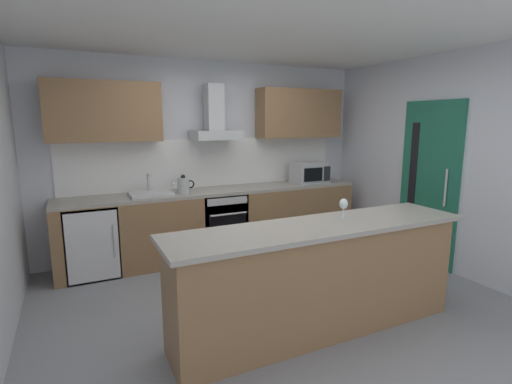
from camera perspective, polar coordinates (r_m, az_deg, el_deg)
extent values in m
cube|color=gray|center=(4.07, 2.57, -15.96)|extent=(5.58, 4.78, 0.02)
cube|color=white|center=(3.73, 2.93, 22.95)|extent=(5.58, 4.78, 0.02)
cube|color=silver|center=(5.46, -7.11, 5.13)|extent=(5.58, 0.12, 2.60)
cube|color=silver|center=(5.22, 26.11, 3.90)|extent=(0.12, 4.78, 2.60)
cube|color=white|center=(5.40, -6.84, 4.33)|extent=(3.90, 0.02, 0.66)
cube|color=olive|center=(5.26, -5.55, -4.68)|extent=(4.03, 0.60, 0.86)
cube|color=#9E998E|center=(5.16, -5.64, 0.15)|extent=(4.03, 0.60, 0.04)
cube|color=olive|center=(3.42, 9.33, -12.82)|extent=(2.58, 0.52, 0.92)
cube|color=#9E998E|center=(3.26, 9.58, -5.09)|extent=(2.68, 0.64, 0.04)
cube|color=olive|center=(4.94, -21.58, 11.01)|extent=(1.29, 0.32, 0.70)
cube|color=olive|center=(5.81, 6.42, 11.49)|extent=(1.29, 0.32, 0.70)
cube|color=#1E664C|center=(5.28, 24.25, 1.09)|extent=(0.04, 0.85, 2.05)
cube|color=black|center=(5.40, 22.24, 2.52)|extent=(0.01, 0.11, 1.31)
cylinder|color=#B7BABC|center=(5.08, 26.29, 0.59)|extent=(0.03, 0.03, 0.45)
cube|color=slate|center=(5.24, -5.37, -4.40)|extent=(0.60, 0.56, 0.80)
cube|color=black|center=(5.00, -4.18, -5.90)|extent=(0.50, 0.02, 0.48)
cube|color=#B7BABC|center=(4.90, -4.24, -1.36)|extent=(0.54, 0.02, 0.09)
cylinder|color=#B7BABC|center=(4.90, -4.07, -3.30)|extent=(0.49, 0.02, 0.02)
cube|color=white|center=(4.95, -23.21, -6.55)|extent=(0.58, 0.56, 0.85)
cube|color=silver|center=(4.67, -23.03, -7.53)|extent=(0.55, 0.02, 0.80)
cylinder|color=#B7BABC|center=(4.65, -20.33, -6.87)|extent=(0.02, 0.02, 0.38)
cube|color=#B7BABC|center=(5.73, 7.93, 2.85)|extent=(0.50, 0.36, 0.30)
cube|color=black|center=(5.54, 8.50, 2.57)|extent=(0.30, 0.02, 0.19)
cube|color=black|center=(5.68, 10.51, 2.70)|extent=(0.10, 0.01, 0.21)
cube|color=silver|center=(4.91, -15.35, -0.23)|extent=(0.50, 0.40, 0.04)
cylinder|color=#B7BABC|center=(5.01, -15.68, 1.23)|extent=(0.03, 0.03, 0.26)
cylinder|color=#B7BABC|center=(4.92, -15.58, 2.48)|extent=(0.03, 0.16, 0.03)
cylinder|color=#B7BABC|center=(4.94, -10.72, 0.96)|extent=(0.15, 0.15, 0.20)
sphere|color=black|center=(4.93, -10.76, 2.24)|extent=(0.06, 0.06, 0.06)
cone|color=#B7BABC|center=(4.91, -11.86, 1.33)|extent=(0.09, 0.04, 0.07)
torus|color=black|center=(4.97, -9.72, 1.15)|extent=(0.11, 0.02, 0.11)
cube|color=#B7BABC|center=(5.16, -5.99, 8.41)|extent=(0.62, 0.45, 0.12)
cube|color=#B7BABC|center=(5.21, -6.26, 12.38)|extent=(0.22, 0.22, 0.60)
cylinder|color=silver|center=(3.50, 12.78, -3.76)|extent=(0.07, 0.07, 0.01)
cylinder|color=silver|center=(3.49, 12.81, -3.00)|extent=(0.01, 0.01, 0.09)
ellipsoid|color=silver|center=(3.47, 12.87, -1.72)|extent=(0.08, 0.08, 0.10)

